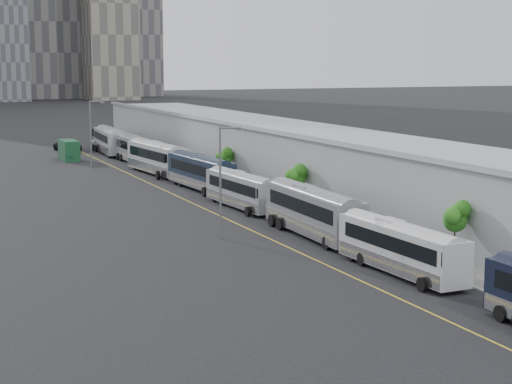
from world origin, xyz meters
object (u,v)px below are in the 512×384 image
street_lamp_near (223,175)px  bus_6 (157,161)px  bus_4 (242,193)px  suv (68,146)px  bus_8 (110,143)px  bus_3 (314,216)px  street_lamp_far (92,129)px  bus_5 (201,175)px  bus_7 (136,152)px  bus_2 (401,252)px  shipping_container (69,150)px

street_lamp_near → bus_6: bearing=80.7°
bus_4 → suv: bearing=91.8°
bus_8 → street_lamp_near: bearing=-92.2°
bus_6 → bus_3: bearing=-94.4°
bus_8 → street_lamp_far: street_lamp_far is taller
bus_3 → bus_5: 27.93m
bus_3 → bus_6: 42.78m
bus_6 → suv: size_ratio=2.31×
bus_5 → bus_7: (0.04, 27.29, -0.01)m
bus_6 → bus_8: bearing=84.5°
bus_8 → suv: bearing=131.9°
bus_2 → bus_5: bus_5 is taller
bus_2 → bus_6: size_ratio=0.86×
bus_4 → street_lamp_far: bearing=96.7°
bus_7 → suv: size_ratio=2.15×
bus_2 → bus_5: bearing=87.3°
bus_6 → street_lamp_far: 11.60m
bus_6 → shipping_container: (-7.32, 19.52, -0.26)m
bus_7 → bus_8: 13.67m
bus_5 → bus_7: 27.29m
shipping_container → suv: bearing=79.4°
bus_7 → street_lamp_far: size_ratio=1.46×
bus_2 → bus_4: 28.31m
bus_7 → suv: bus_7 is taller
bus_5 → bus_8: 40.96m
street_lamp_near → suv: bearing=88.6°
bus_4 → bus_5: size_ratio=0.91×
bus_3 → street_lamp_near: bearing=164.9°
bus_4 → bus_3: bearing=-92.2°
street_lamp_near → bus_4: bearing=61.6°
bus_7 → suv: 21.05m
shipping_container → street_lamp_far: bearing=-84.0°
bus_4 → bus_7: size_ratio=0.92×
suv → bus_7: bearing=-86.3°
street_lamp_far → street_lamp_near: bearing=-90.6°
bus_2 → bus_7: size_ratio=0.93×
bus_4 → shipping_container: bus_4 is taller
bus_6 → bus_5: bearing=-92.5°
bus_2 → bus_3: bearing=86.6°
bus_6 → bus_7: bearing=82.0°
bus_6 → shipping_container: 20.85m
shipping_container → suv: 13.43m
street_lamp_near → bus_8: bearing=84.1°
bus_4 → bus_6: size_ratio=0.86×
bus_6 → street_lamp_far: size_ratio=1.57×
bus_2 → bus_8: (0.16, 82.37, 0.21)m
bus_5 → bus_6: size_ratio=0.94×
bus_4 → street_lamp_far: street_lamp_far is taller
shipping_container → suv: size_ratio=0.90×
bus_4 → bus_5: bearing=85.1°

